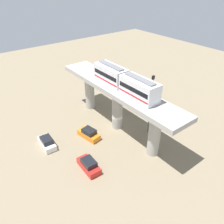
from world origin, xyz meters
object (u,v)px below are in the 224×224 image
Objects in this scene: train at (124,81)px; parked_car_white at (47,143)px; parked_car_orange at (89,134)px; tree_near_viaduct at (137,91)px; signal_post at (151,103)px; parked_car_red at (89,165)px.

train is 16.36m from parked_car_white.
train is 3.04× the size of parked_car_orange.
train is 12.10m from tree_near_viaduct.
parked_car_white is 0.84× the size of tree_near_viaduct.
signal_post is (-3.40, 3.02, -3.92)m from train.
tree_near_viaduct is (-14.34, -3.33, 2.56)m from parked_car_orange.
tree_near_viaduct is at bearing -150.06° from parked_car_red.
parked_car_red is (10.01, 4.10, -9.23)m from train.
parked_car_red is at bearing 22.25° from train.
signal_post is (-16.13, 7.52, 5.31)m from parked_car_white.
parked_car_orange is 7.54m from parked_car_red.
tree_near_viaduct reaches higher than parked_car_orange.
parked_car_red is at bearing 110.19° from parked_car_white.
parked_car_white is (12.73, -4.50, -9.23)m from train.
parked_car_white is 21.35m from tree_near_viaduct.
train is 2.66× the size of tree_near_viaduct.
parked_car_orange is 1.04× the size of parked_car_white.
signal_post reaches higher than parked_car_orange.
train reaches higher than parked_car_red.
parked_car_white is 1.00× the size of parked_car_red.
train is at bearing -155.43° from parked_car_red.
signal_post is at bearing 157.64° from parked_car_white.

